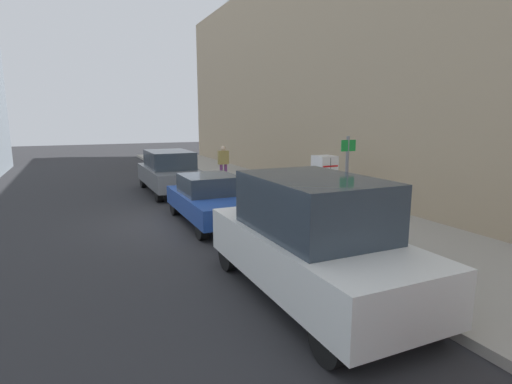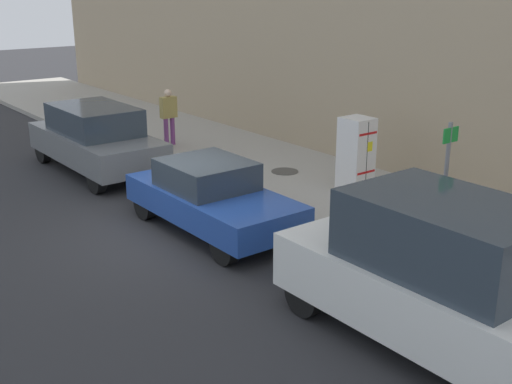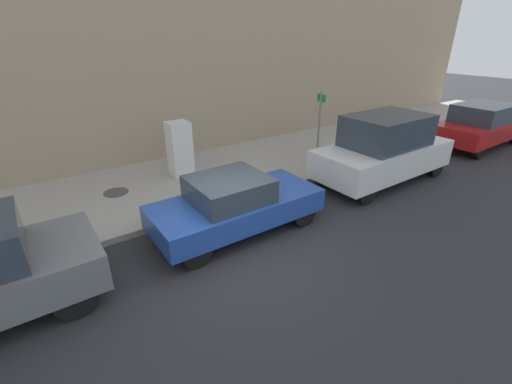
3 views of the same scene
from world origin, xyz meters
The scene contains 11 objects.
ground_plane centered at (0.00, 0.00, 0.00)m, with size 80.00×80.00×0.00m, color #28282B.
sidewalk_slab centered at (-4.05, 0.00, 0.08)m, with size 4.61×44.00×0.16m, color #9E998E.
building_facade_near centered at (-7.50, 0.00, 5.06)m, with size 2.29×39.60×10.12m, color tan.
discarded_refrigerator centered at (-4.50, 0.66, 1.03)m, with size 0.63×0.68×1.73m.
manhole_cover centered at (-4.23, -1.54, 0.17)m, with size 0.70×0.70×0.02m, color #47443F.
street_sign_post centered at (-2.34, 4.66, 1.60)m, with size 0.36×0.07×2.57m.
fire_hydrant centered at (-2.24, 6.95, 0.53)m, with size 0.22×0.22×0.71m.
pedestrian_walking_far centered at (-3.36, -5.86, 1.13)m, with size 0.48×0.22×1.68m.
parked_suv_gray centered at (-0.67, -5.07, 0.91)m, with size 1.91×4.73×1.76m.
parked_hatchback_blue centered at (-0.67, 0.38, 0.72)m, with size 1.76×4.09×1.43m.
parked_van_white centered at (-0.67, 5.94, 1.05)m, with size 1.99×4.74×2.14m.
Camera 1 is at (2.96, 11.54, 3.10)m, focal length 28.00 mm.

